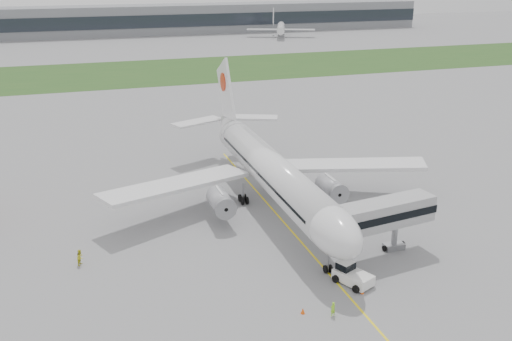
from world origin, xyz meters
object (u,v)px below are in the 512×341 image
object	(u,v)px
ground_crew_near	(333,309)
airliner	(269,168)
jet_bridge	(373,217)
pushback_tug	(351,274)

from	to	relation	value
ground_crew_near	airliner	bearing A→B (deg)	-110.38
airliner	jet_bridge	bearing A→B (deg)	-71.64
pushback_tug	ground_crew_near	xyz separation A→B (m)	(-4.59, -5.14, -0.21)
airliner	ground_crew_near	xyz separation A→B (m)	(-3.10, -27.69, -4.89)
airliner	pushback_tug	size ratio (longest dim) A/B	11.37
airliner	jet_bridge	distance (m)	19.37
pushback_tug	ground_crew_near	bearing A→B (deg)	-155.88
ground_crew_near	jet_bridge	bearing A→B (deg)	-148.64
jet_bridge	ground_crew_near	xyz separation A→B (m)	(-9.20, -9.31, -4.46)
jet_bridge	ground_crew_near	bearing A→B (deg)	-142.56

